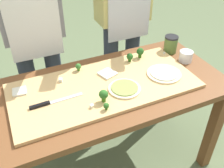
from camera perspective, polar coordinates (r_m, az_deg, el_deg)
The scene contains 20 objects.
ground_plane at distance 2.09m, azimuth -1.72°, elevation -17.50°, with size 8.00×8.00×0.00m, color #60704C.
prep_table at distance 1.61m, azimuth -2.13°, elevation -4.01°, with size 1.54×0.71×0.76m.
cutting_board at distance 1.54m, azimuth -1.74°, elevation -0.35°, with size 1.11×0.51×0.02m, color tan.
chefs_knife at distance 1.44m, azimuth -13.78°, elevation -4.07°, with size 0.30×0.03×0.02m.
pizza_whole_cheese_artichoke at distance 1.65m, azimuth 11.47°, elevation 2.32°, with size 0.22×0.22×0.02m.
pizza_whole_pesto_green at distance 1.50m, azimuth 2.80°, elevation -0.95°, with size 0.19×0.19×0.02m.
pizza_slice_far_left at distance 1.57m, azimuth -19.84°, elevation -1.56°, with size 0.08×0.08×0.01m, color silver.
pizza_slice_center at distance 1.62m, azimuth -0.99°, elevation 2.33°, with size 0.10×0.10×0.01m, color silver.
broccoli_floret_center_right at distance 1.74m, azimuth 3.97°, elevation 6.03°, with size 0.05×0.05×0.06m.
broccoli_floret_back_right at distance 1.65m, azimuth -7.49°, elevation 3.84°, with size 0.04×0.04×0.05m.
broccoli_floret_back_mid at distance 1.39m, azimuth -1.88°, elevation -2.43°, with size 0.05×0.05×0.07m.
broccoli_floret_center_left at distance 1.35m, azimuth -1.29°, elevation -4.89°, with size 0.03×0.03×0.04m.
broccoli_floret_front_mid at distance 1.78m, azimuth 6.26°, elevation 7.09°, with size 0.05×0.05×0.07m.
cheese_crumble_a at distance 1.87m, azimuth 11.51°, elevation 6.71°, with size 0.01×0.01×0.01m, color silver.
cheese_crumble_b at distance 1.58m, azimuth -11.31°, elevation 0.88°, with size 0.02×0.02×0.02m, color white.
cheese_crumble_c at distance 1.38m, azimuth -4.47°, elevation -4.90°, with size 0.02×0.02×0.02m, color white.
flour_cup at distance 1.85m, azimuth 16.02°, elevation 5.81°, with size 0.09×0.09×0.08m.
sauce_jar at distance 1.92m, azimuth 12.89°, elevation 8.59°, with size 0.10×0.10×0.12m.
cook_left at distance 1.84m, azimuth -17.41°, elevation 12.69°, with size 0.54×0.39×1.67m.
cook_right at distance 2.02m, azimuth 2.56°, elevation 16.49°, with size 0.54×0.39×1.67m.
Camera 1 is at (-0.45, -1.13, 1.70)m, focal length 41.24 mm.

